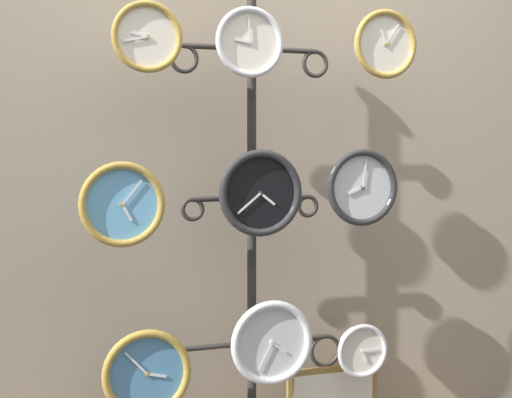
{
  "coord_description": "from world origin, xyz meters",
  "views": [
    {
      "loc": [
        -0.81,
        -2.07,
        1.26
      ],
      "look_at": [
        0.0,
        0.36,
        1.07
      ],
      "focal_mm": 50.0,
      "sensor_mm": 36.0,
      "label": 1
    }
  ],
  "objects_px": {
    "display_stand": "(252,340)",
    "clock_middle_left": "(122,204)",
    "clock_middle_right": "(362,187)",
    "clock_top_left": "(147,37)",
    "clock_bottom_center": "(272,342)",
    "clock_top_center": "(249,42)",
    "clock_middle_center": "(260,193)",
    "clock_bottom_left": "(147,373)",
    "clock_bottom_right": "(362,351)",
    "clock_top_right": "(385,44)"
  },
  "relations": [
    {
      "from": "clock_bottom_center",
      "to": "clock_top_right",
      "type": "bearing_deg",
      "value": -0.32
    },
    {
      "from": "clock_top_left",
      "to": "clock_top_center",
      "type": "xyz_separation_m",
      "value": [
        0.35,
        -0.01,
        -0.0
      ]
    },
    {
      "from": "clock_top_center",
      "to": "clock_middle_center",
      "type": "distance_m",
      "value": 0.53
    },
    {
      "from": "clock_top_right",
      "to": "clock_bottom_center",
      "type": "distance_m",
      "value": 1.17
    },
    {
      "from": "clock_top_center",
      "to": "clock_middle_center",
      "type": "relative_size",
      "value": 0.79
    },
    {
      "from": "clock_top_left",
      "to": "clock_middle_right",
      "type": "height_order",
      "value": "clock_top_left"
    },
    {
      "from": "clock_bottom_left",
      "to": "clock_middle_center",
      "type": "bearing_deg",
      "value": 1.27
    },
    {
      "from": "display_stand",
      "to": "clock_bottom_right",
      "type": "height_order",
      "value": "display_stand"
    },
    {
      "from": "clock_bottom_left",
      "to": "clock_bottom_right",
      "type": "xyz_separation_m",
      "value": [
        0.82,
        0.01,
        0.0
      ]
    },
    {
      "from": "display_stand",
      "to": "clock_top_left",
      "type": "xyz_separation_m",
      "value": [
        -0.4,
        -0.1,
        1.08
      ]
    },
    {
      "from": "clock_middle_center",
      "to": "clock_bottom_center",
      "type": "height_order",
      "value": "clock_middle_center"
    },
    {
      "from": "clock_bottom_left",
      "to": "clock_bottom_right",
      "type": "bearing_deg",
      "value": 0.68
    },
    {
      "from": "clock_middle_center",
      "to": "clock_middle_right",
      "type": "bearing_deg",
      "value": -1.12
    },
    {
      "from": "clock_top_right",
      "to": "clock_middle_right",
      "type": "xyz_separation_m",
      "value": [
        -0.08,
        0.01,
        -0.53
      ]
    },
    {
      "from": "clock_middle_left",
      "to": "clock_bottom_center",
      "type": "xyz_separation_m",
      "value": [
        0.53,
        -0.0,
        -0.51
      ]
    },
    {
      "from": "clock_top_left",
      "to": "clock_top_right",
      "type": "height_order",
      "value": "clock_top_right"
    },
    {
      "from": "clock_top_left",
      "to": "clock_top_right",
      "type": "distance_m",
      "value": 0.88
    },
    {
      "from": "clock_top_left",
      "to": "clock_middle_center",
      "type": "distance_m",
      "value": 0.66
    },
    {
      "from": "display_stand",
      "to": "clock_top_left",
      "type": "height_order",
      "value": "display_stand"
    },
    {
      "from": "display_stand",
      "to": "clock_middle_center",
      "type": "distance_m",
      "value": 0.57
    },
    {
      "from": "display_stand",
      "to": "clock_bottom_left",
      "type": "height_order",
      "value": "display_stand"
    },
    {
      "from": "display_stand",
      "to": "clock_middle_right",
      "type": "height_order",
      "value": "display_stand"
    },
    {
      "from": "clock_bottom_center",
      "to": "display_stand",
      "type": "bearing_deg",
      "value": 108.52
    },
    {
      "from": "clock_middle_center",
      "to": "clock_middle_right",
      "type": "xyz_separation_m",
      "value": [
        0.4,
        -0.01,
        0.01
      ]
    },
    {
      "from": "clock_middle_center",
      "to": "clock_middle_right",
      "type": "distance_m",
      "value": 0.4
    },
    {
      "from": "clock_top_right",
      "to": "clock_middle_right",
      "type": "distance_m",
      "value": 0.53
    },
    {
      "from": "clock_top_center",
      "to": "clock_bottom_center",
      "type": "relative_size",
      "value": 0.79
    },
    {
      "from": "clock_middle_right",
      "to": "clock_top_left",
      "type": "bearing_deg",
      "value": 179.4
    },
    {
      "from": "clock_middle_right",
      "to": "clock_bottom_right",
      "type": "distance_m",
      "value": 0.62
    },
    {
      "from": "clock_top_center",
      "to": "display_stand",
      "type": "bearing_deg",
      "value": 67.82
    },
    {
      "from": "clock_bottom_center",
      "to": "clock_bottom_right",
      "type": "height_order",
      "value": "clock_bottom_center"
    },
    {
      "from": "clock_top_center",
      "to": "clock_bottom_right",
      "type": "distance_m",
      "value": 1.22
    },
    {
      "from": "display_stand",
      "to": "clock_top_center",
      "type": "relative_size",
      "value": 7.68
    },
    {
      "from": "clock_bottom_left",
      "to": "clock_bottom_center",
      "type": "xyz_separation_m",
      "value": [
        0.45,
        -0.01,
        0.07
      ]
    },
    {
      "from": "clock_bottom_right",
      "to": "clock_bottom_left",
      "type": "bearing_deg",
      "value": -179.32
    },
    {
      "from": "clock_middle_center",
      "to": "clock_bottom_center",
      "type": "relative_size",
      "value": 1.0
    },
    {
      "from": "clock_top_left",
      "to": "clock_top_right",
      "type": "xyz_separation_m",
      "value": [
        0.88,
        -0.02,
        0.01
      ]
    },
    {
      "from": "clock_middle_center",
      "to": "clock_bottom_right",
      "type": "height_order",
      "value": "clock_middle_center"
    },
    {
      "from": "clock_top_center",
      "to": "clock_bottom_right",
      "type": "bearing_deg",
      "value": 1.29
    },
    {
      "from": "display_stand",
      "to": "clock_middle_left",
      "type": "distance_m",
      "value": 0.73
    },
    {
      "from": "clock_middle_center",
      "to": "clock_bottom_left",
      "type": "relative_size",
      "value": 1.01
    },
    {
      "from": "clock_bottom_center",
      "to": "clock_bottom_right",
      "type": "xyz_separation_m",
      "value": [
        0.37,
        0.01,
        -0.07
      ]
    },
    {
      "from": "clock_middle_left",
      "to": "clock_top_right",
      "type": "bearing_deg",
      "value": -0.42
    },
    {
      "from": "display_stand",
      "to": "clock_bottom_center",
      "type": "height_order",
      "value": "display_stand"
    },
    {
      "from": "display_stand",
      "to": "clock_bottom_center",
      "type": "bearing_deg",
      "value": -71.48
    },
    {
      "from": "clock_top_right",
      "to": "clock_top_left",
      "type": "bearing_deg",
      "value": 178.86
    },
    {
      "from": "clock_top_center",
      "to": "clock_bottom_left",
      "type": "bearing_deg",
      "value": 179.93
    },
    {
      "from": "clock_middle_left",
      "to": "clock_bottom_center",
      "type": "relative_size",
      "value": 0.93
    },
    {
      "from": "clock_middle_left",
      "to": "clock_middle_right",
      "type": "bearing_deg",
      "value": 0.13
    },
    {
      "from": "display_stand",
      "to": "clock_middle_left",
      "type": "relative_size",
      "value": 6.58
    }
  ]
}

